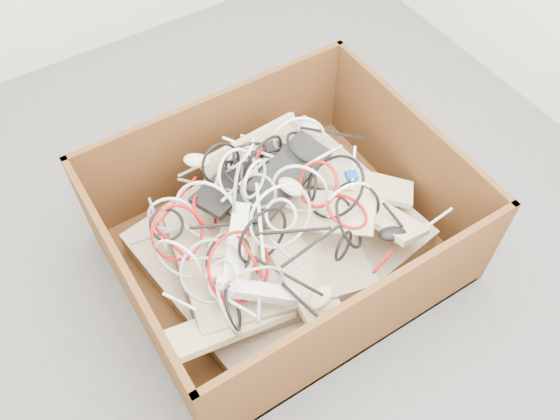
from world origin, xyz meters
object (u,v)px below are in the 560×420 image
cardboard_box (279,241)px  power_strip_left (236,248)px  power_strip_right (257,291)px  vga_plug (351,176)px

cardboard_box → power_strip_left: (-0.23, -0.08, 0.24)m
power_strip_right → vga_plug: 0.60m
cardboard_box → power_strip_right: cardboard_box is taller
cardboard_box → vga_plug: cardboard_box is taller
power_strip_right → vga_plug: bearing=58.1°
cardboard_box → power_strip_left: 0.34m
power_strip_left → vga_plug: bearing=-46.1°
cardboard_box → power_strip_left: bearing=-161.1°
power_strip_left → cardboard_box: bearing=-32.6°
cardboard_box → power_strip_right: 0.40m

